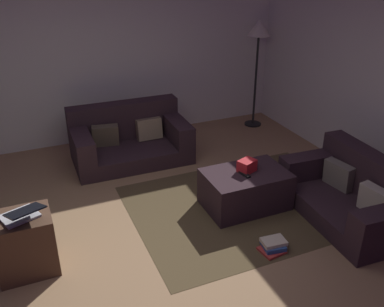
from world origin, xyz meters
TOP-DOWN VIEW (x-y plane):
  - ground_plane at (0.00, 0.00)m, footprint 6.40×6.40m
  - rear_partition at (0.00, 3.14)m, footprint 6.40×0.12m
  - couch_left at (0.37, 2.26)m, footprint 1.60×0.96m
  - couch_right at (2.25, -0.18)m, footprint 0.94×1.55m
  - ottoman at (1.25, 0.47)m, footprint 0.94×0.63m
  - gift_box at (1.27, 0.51)m, footprint 0.23×0.21m
  - tv_remote at (1.20, 0.43)m, footprint 0.07×0.17m
  - side_table at (-1.16, 0.32)m, footprint 0.52×0.44m
  - laptop at (-1.14, 0.26)m, footprint 0.42×0.49m
  - book_stack at (1.10, -0.35)m, footprint 0.28×0.25m
  - corner_lamp at (2.64, 2.64)m, footprint 0.36×0.36m
  - area_rug at (1.25, 0.47)m, footprint 2.60×2.00m

SIDE VIEW (x-z plane):
  - ground_plane at x=0.00m, z-range 0.00..0.00m
  - area_rug at x=1.25m, z-range 0.00..0.01m
  - book_stack at x=1.10m, z-range 0.00..0.11m
  - ottoman at x=1.25m, z-range 0.00..0.44m
  - couch_right at x=2.25m, z-range -0.08..0.63m
  - couch_left at x=0.37m, z-range -0.09..0.66m
  - side_table at x=-1.16m, z-range 0.00..0.58m
  - tv_remote at x=1.20m, z-range 0.44..0.46m
  - gift_box at x=1.27m, z-range 0.44..0.58m
  - laptop at x=-1.14m, z-range 0.55..0.73m
  - rear_partition at x=0.00m, z-range 0.00..2.60m
  - corner_lamp at x=2.64m, z-range 0.61..2.35m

